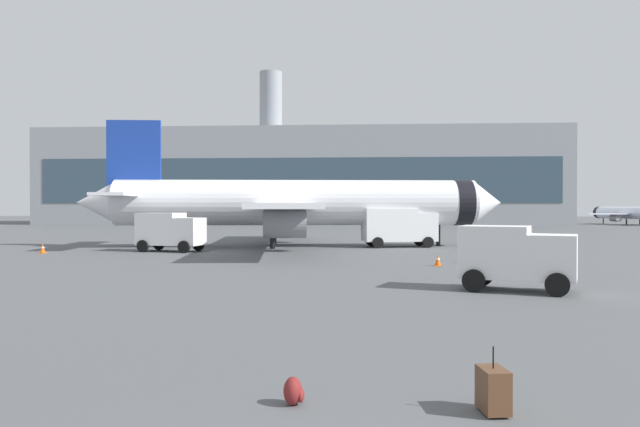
% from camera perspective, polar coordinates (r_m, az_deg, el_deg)
% --- Properties ---
extents(airplane_at_gate, '(35.77, 32.34, 10.50)m').
position_cam_1_polar(airplane_at_gate, '(50.59, -2.44, 0.99)').
color(airplane_at_gate, white).
rests_on(airplane_at_gate, ground).
extents(airplane_taxiing, '(18.99, 20.84, 6.21)m').
position_cam_1_polar(airplane_taxiing, '(125.11, 27.20, 0.05)').
color(airplane_taxiing, silver).
rests_on(airplane_taxiing, ground).
extents(service_truck, '(5.14, 3.32, 2.90)m').
position_cam_1_polar(service_truck, '(46.53, -14.00, -1.53)').
color(service_truck, white).
rests_on(service_truck, ground).
extents(fuel_truck, '(6.36, 3.67, 3.20)m').
position_cam_1_polar(fuel_truck, '(50.55, 7.41, -1.15)').
color(fuel_truck, white).
rests_on(fuel_truck, ground).
extents(cargo_van, '(4.82, 3.56, 2.60)m').
position_cam_1_polar(cargo_van, '(25.40, 18.01, -3.73)').
color(cargo_van, white).
rests_on(cargo_van, ground).
extents(safety_cone_near, '(0.44, 0.44, 0.64)m').
position_cam_1_polar(safety_cone_near, '(39.15, 18.60, -3.86)').
color(safety_cone_near, '#F2590C').
rests_on(safety_cone_near, ground).
extents(safety_cone_mid, '(0.44, 0.44, 0.71)m').
position_cam_1_polar(safety_cone_mid, '(37.65, 13.30, -3.96)').
color(safety_cone_mid, '#F2590C').
rests_on(safety_cone_mid, ground).
extents(safety_cone_far, '(0.44, 0.44, 0.71)m').
position_cam_1_polar(safety_cone_far, '(47.94, -24.75, -3.02)').
color(safety_cone_far, '#F2590C').
rests_on(safety_cone_far, ground).
extents(safety_cone_outer, '(0.44, 0.44, 0.68)m').
position_cam_1_polar(safety_cone_outer, '(34.98, 11.08, -4.34)').
color(safety_cone_outer, '#F2590C').
rests_on(safety_cone_outer, ground).
extents(rolling_suitcase, '(0.49, 0.69, 1.10)m').
position_cam_1_polar(rolling_suitcase, '(10.64, 16.05, -15.71)').
color(rolling_suitcase, brown).
rests_on(rolling_suitcase, ground).
extents(traveller_backpack, '(0.36, 0.40, 0.48)m').
position_cam_1_polar(traveller_backpack, '(10.71, -2.50, -16.46)').
color(traveller_backpack, maroon).
rests_on(traveller_backpack, ground).
extents(terminal_building, '(97.28, 23.27, 29.77)m').
position_cam_1_polar(terminal_building, '(118.33, -1.77, 3.39)').
color(terminal_building, gray).
rests_on(terminal_building, ground).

